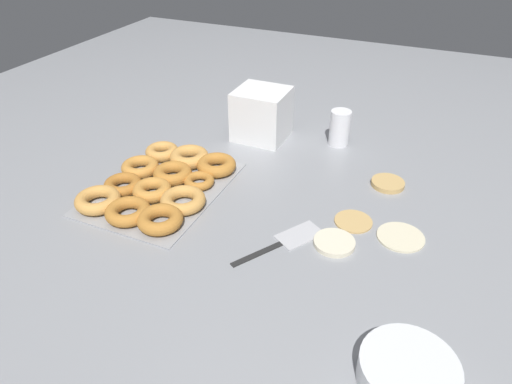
# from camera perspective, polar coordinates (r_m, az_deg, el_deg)

# --- Properties ---
(ground_plane) EXTENTS (3.00, 3.00, 0.00)m
(ground_plane) POSITION_cam_1_polar(r_m,az_deg,el_deg) (1.11, 6.74, -2.40)
(ground_plane) COLOR gray
(pancake_0) EXTENTS (0.09, 0.09, 0.01)m
(pancake_0) POSITION_cam_1_polar(r_m,az_deg,el_deg) (1.10, 12.15, -3.37)
(pancake_0) COLOR tan
(pancake_0) RESTS_ON ground_plane
(pancake_1) EXTENTS (0.09, 0.09, 0.01)m
(pancake_1) POSITION_cam_1_polar(r_m,az_deg,el_deg) (1.25, 16.15, 1.05)
(pancake_1) COLOR tan
(pancake_1) RESTS_ON ground_plane
(pancake_2) EXTENTS (0.11, 0.11, 0.01)m
(pancake_2) POSITION_cam_1_polar(r_m,az_deg,el_deg) (1.07, 17.65, -5.28)
(pancake_2) COLOR beige
(pancake_2) RESTS_ON ground_plane
(pancake_3) EXTENTS (0.09, 0.09, 0.01)m
(pancake_3) POSITION_cam_1_polar(r_m,az_deg,el_deg) (1.02, 9.76, -6.25)
(pancake_3) COLOR beige
(pancake_3) RESTS_ON ground_plane
(donut_tray) EXTENTS (0.40, 0.30, 0.04)m
(donut_tray) POSITION_cam_1_polar(r_m,az_deg,el_deg) (1.20, -11.77, 1.07)
(donut_tray) COLOR #93969B
(donut_tray) RESTS_ON ground_plane
(batter_bowl) EXTENTS (0.16, 0.16, 0.05)m
(batter_bowl) POSITION_cam_1_polar(r_m,az_deg,el_deg) (0.80, 18.44, -20.62)
(batter_bowl) COLOR white
(batter_bowl) RESTS_ON ground_plane
(container_stack) EXTENTS (0.15, 0.15, 0.15)m
(container_stack) POSITION_cam_1_polar(r_m,az_deg,el_deg) (1.41, 0.71, 9.70)
(container_stack) COLOR white
(container_stack) RESTS_ON ground_plane
(paper_cup) EXTENTS (0.06, 0.06, 0.11)m
(paper_cup) POSITION_cam_1_polar(r_m,az_deg,el_deg) (1.40, 10.43, 7.88)
(paper_cup) COLOR white
(paper_cup) RESTS_ON ground_plane
(spatula) EXTENTS (0.22, 0.16, 0.01)m
(spatula) POSITION_cam_1_polar(r_m,az_deg,el_deg) (1.02, 4.37, -5.84)
(spatula) COLOR black
(spatula) RESTS_ON ground_plane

